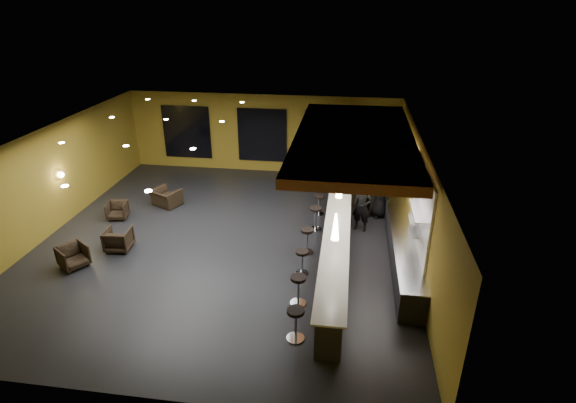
# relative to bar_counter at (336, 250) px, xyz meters

# --- Properties ---
(floor) EXTENTS (12.00, 13.00, 0.10)m
(floor) POSITION_rel_bar_counter_xyz_m (-3.65, 1.00, -0.55)
(floor) COLOR black
(floor) RESTS_ON ground
(ceiling) EXTENTS (12.00, 13.00, 0.10)m
(ceiling) POSITION_rel_bar_counter_xyz_m (-3.65, 1.00, 3.05)
(ceiling) COLOR black
(wall_back) EXTENTS (12.00, 0.10, 3.50)m
(wall_back) POSITION_rel_bar_counter_xyz_m (-3.65, 7.55, 1.25)
(wall_back) COLOR olive
(wall_back) RESTS_ON floor
(wall_front) EXTENTS (12.00, 0.10, 3.50)m
(wall_front) POSITION_rel_bar_counter_xyz_m (-3.65, -5.55, 1.25)
(wall_front) COLOR olive
(wall_front) RESTS_ON floor
(wall_left) EXTENTS (0.10, 13.00, 3.50)m
(wall_left) POSITION_rel_bar_counter_xyz_m (-9.70, 1.00, 1.25)
(wall_left) COLOR olive
(wall_left) RESTS_ON floor
(wall_right) EXTENTS (0.10, 13.00, 3.50)m
(wall_right) POSITION_rel_bar_counter_xyz_m (2.40, 1.00, 1.25)
(wall_right) COLOR olive
(wall_right) RESTS_ON floor
(wood_soffit) EXTENTS (3.60, 8.00, 0.28)m
(wood_soffit) POSITION_rel_bar_counter_xyz_m (0.35, 2.00, 2.86)
(wood_soffit) COLOR #9D562E
(wood_soffit) RESTS_ON ceiling
(window_left) EXTENTS (2.20, 0.06, 2.40)m
(window_left) POSITION_rel_bar_counter_xyz_m (-7.15, 7.44, 1.20)
(window_left) COLOR black
(window_left) RESTS_ON wall_back
(window_center) EXTENTS (2.20, 0.06, 2.40)m
(window_center) POSITION_rel_bar_counter_xyz_m (-3.65, 7.44, 1.20)
(window_center) COLOR black
(window_center) RESTS_ON wall_back
(window_right) EXTENTS (2.20, 0.06, 2.40)m
(window_right) POSITION_rel_bar_counter_xyz_m (-0.65, 7.44, 1.20)
(window_right) COLOR black
(window_right) RESTS_ON wall_back
(tile_backsplash) EXTENTS (0.06, 3.20, 2.40)m
(tile_backsplash) POSITION_rel_bar_counter_xyz_m (2.31, 0.00, 1.50)
(tile_backsplash) COLOR white
(tile_backsplash) RESTS_ON wall_right
(bar_counter) EXTENTS (0.60, 8.00, 1.00)m
(bar_counter) POSITION_rel_bar_counter_xyz_m (0.00, 0.00, 0.00)
(bar_counter) COLOR black
(bar_counter) RESTS_ON floor
(bar_top) EXTENTS (0.78, 8.10, 0.05)m
(bar_top) POSITION_rel_bar_counter_xyz_m (0.00, 0.00, 0.52)
(bar_top) COLOR silver
(bar_top) RESTS_ON bar_counter
(prep_counter) EXTENTS (0.70, 6.00, 0.86)m
(prep_counter) POSITION_rel_bar_counter_xyz_m (2.00, 0.50, -0.07)
(prep_counter) COLOR black
(prep_counter) RESTS_ON floor
(prep_top) EXTENTS (0.72, 6.00, 0.03)m
(prep_top) POSITION_rel_bar_counter_xyz_m (2.00, 0.50, 0.39)
(prep_top) COLOR silver
(prep_top) RESTS_ON prep_counter
(wall_shelf_lower) EXTENTS (0.30, 1.50, 0.03)m
(wall_shelf_lower) POSITION_rel_bar_counter_xyz_m (2.17, -0.20, 1.10)
(wall_shelf_lower) COLOR silver
(wall_shelf_lower) RESTS_ON wall_right
(wall_shelf_upper) EXTENTS (0.30, 1.50, 0.03)m
(wall_shelf_upper) POSITION_rel_bar_counter_xyz_m (2.17, -0.20, 1.55)
(wall_shelf_upper) COLOR silver
(wall_shelf_upper) RESTS_ON wall_right
(column) EXTENTS (0.60, 0.60, 3.50)m
(column) POSITION_rel_bar_counter_xyz_m (0.00, 4.60, 1.25)
(column) COLOR #A68225
(column) RESTS_ON floor
(wall_sconce) EXTENTS (0.22, 0.22, 0.22)m
(wall_sconce) POSITION_rel_bar_counter_xyz_m (-9.53, 1.50, 1.30)
(wall_sconce) COLOR #FFE5B2
(wall_sconce) RESTS_ON wall_left
(pendant_0) EXTENTS (0.20, 0.20, 0.70)m
(pendant_0) POSITION_rel_bar_counter_xyz_m (0.00, -2.00, 1.85)
(pendant_0) COLOR white
(pendant_0) RESTS_ON wood_soffit
(pendant_1) EXTENTS (0.20, 0.20, 0.70)m
(pendant_1) POSITION_rel_bar_counter_xyz_m (0.00, 0.50, 1.85)
(pendant_1) COLOR white
(pendant_1) RESTS_ON wood_soffit
(pendant_2) EXTENTS (0.20, 0.20, 0.70)m
(pendant_2) POSITION_rel_bar_counter_xyz_m (0.00, 3.00, 1.85)
(pendant_2) COLOR white
(pendant_2) RESTS_ON wood_soffit
(staff_a) EXTENTS (0.74, 0.60, 1.76)m
(staff_a) POSITION_rel_bar_counter_xyz_m (0.77, 2.33, 0.38)
(staff_a) COLOR black
(staff_a) RESTS_ON floor
(staff_b) EXTENTS (0.94, 0.74, 1.89)m
(staff_b) POSITION_rel_bar_counter_xyz_m (0.95, 3.41, 0.44)
(staff_b) COLOR black
(staff_b) RESTS_ON floor
(staff_c) EXTENTS (0.94, 0.72, 1.71)m
(staff_c) POSITION_rel_bar_counter_xyz_m (1.45, 3.46, 0.35)
(staff_c) COLOR black
(staff_c) RESTS_ON floor
(armchair_a) EXTENTS (1.05, 1.04, 0.69)m
(armchair_a) POSITION_rel_bar_counter_xyz_m (-7.74, -1.19, -0.15)
(armchair_a) COLOR black
(armchair_a) RESTS_ON floor
(armchair_b) EXTENTS (0.83, 0.85, 0.72)m
(armchair_b) POSITION_rel_bar_counter_xyz_m (-6.87, -0.06, -0.14)
(armchair_b) COLOR black
(armchair_b) RESTS_ON floor
(armchair_c) EXTENTS (0.79, 0.81, 0.63)m
(armchair_c) POSITION_rel_bar_counter_xyz_m (-7.97, 1.98, -0.18)
(armchair_c) COLOR black
(armchair_c) RESTS_ON floor
(armchair_d) EXTENTS (1.29, 1.22, 0.66)m
(armchair_d) POSITION_rel_bar_counter_xyz_m (-6.64, 3.28, -0.17)
(armchair_d) COLOR black
(armchair_d) RESTS_ON floor
(bar_stool_0) EXTENTS (0.43, 0.43, 0.85)m
(bar_stool_0) POSITION_rel_bar_counter_xyz_m (-0.79, -3.37, 0.05)
(bar_stool_0) COLOR silver
(bar_stool_0) RESTS_ON floor
(bar_stool_1) EXTENTS (0.43, 0.43, 0.85)m
(bar_stool_1) POSITION_rel_bar_counter_xyz_m (-0.88, -2.04, 0.04)
(bar_stool_1) COLOR silver
(bar_stool_1) RESTS_ON floor
(bar_stool_2) EXTENTS (0.39, 0.39, 0.77)m
(bar_stool_2) POSITION_rel_bar_counter_xyz_m (-0.94, -0.64, -0.01)
(bar_stool_2) COLOR silver
(bar_stool_2) RESTS_ON floor
(bar_stool_3) EXTENTS (0.43, 0.43, 0.84)m
(bar_stool_3) POSITION_rel_bar_counter_xyz_m (-0.92, 0.56, 0.04)
(bar_stool_3) COLOR silver
(bar_stool_3) RESTS_ON floor
(bar_stool_4) EXTENTS (0.43, 0.43, 0.85)m
(bar_stool_4) POSITION_rel_bar_counter_xyz_m (-0.78, 2.11, 0.04)
(bar_stool_4) COLOR silver
(bar_stool_4) RESTS_ON floor
(bar_stool_5) EXTENTS (0.38, 0.38, 0.74)m
(bar_stool_5) POSITION_rel_bar_counter_xyz_m (-0.75, 3.33, -0.02)
(bar_stool_5) COLOR silver
(bar_stool_5) RESTS_ON floor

